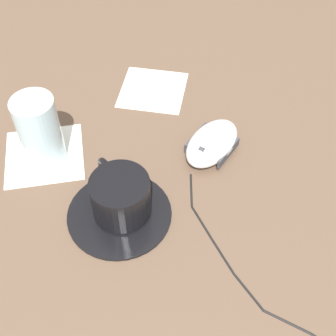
{
  "coord_description": "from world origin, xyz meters",
  "views": [
    {
      "loc": [
        -0.41,
        0.12,
        0.54
      ],
      "look_at": [
        -0.02,
        -0.05,
        0.03
      ],
      "focal_mm": 50.0,
      "sensor_mm": 36.0,
      "label": 1
    }
  ],
  "objects_px": {
    "coffee_cup": "(120,195)",
    "computer_mouse": "(212,143)",
    "saucer": "(119,213)",
    "drinking_glass": "(39,130)"
  },
  "relations": [
    {
      "from": "computer_mouse",
      "to": "drinking_glass",
      "type": "height_order",
      "value": "drinking_glass"
    },
    {
      "from": "saucer",
      "to": "coffee_cup",
      "type": "height_order",
      "value": "coffee_cup"
    },
    {
      "from": "saucer",
      "to": "coffee_cup",
      "type": "relative_size",
      "value": 1.34
    },
    {
      "from": "coffee_cup",
      "to": "drinking_glass",
      "type": "distance_m",
      "value": 0.16
    },
    {
      "from": "coffee_cup",
      "to": "drinking_glass",
      "type": "bearing_deg",
      "value": 26.56
    },
    {
      "from": "saucer",
      "to": "coffee_cup",
      "type": "distance_m",
      "value": 0.03
    },
    {
      "from": "saucer",
      "to": "computer_mouse",
      "type": "height_order",
      "value": "computer_mouse"
    },
    {
      "from": "computer_mouse",
      "to": "drinking_glass",
      "type": "distance_m",
      "value": 0.26
    },
    {
      "from": "coffee_cup",
      "to": "computer_mouse",
      "type": "xyz_separation_m",
      "value": [
        0.05,
        -0.17,
        -0.02
      ]
    },
    {
      "from": "saucer",
      "to": "computer_mouse",
      "type": "relative_size",
      "value": 1.14
    }
  ]
}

